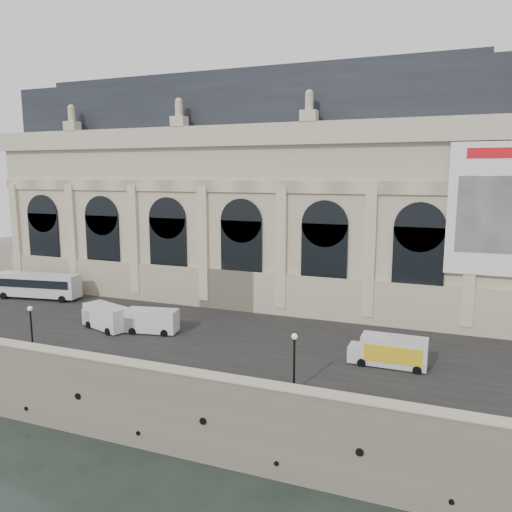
% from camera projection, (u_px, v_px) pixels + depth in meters
% --- Properties ---
extents(ground, '(260.00, 260.00, 0.00)m').
position_uv_depth(ground, '(182.00, 459.00, 39.73)').
color(ground, black).
rests_on(ground, ground).
extents(quay, '(160.00, 70.00, 6.00)m').
position_uv_depth(quay, '(303.00, 311.00, 71.43)').
color(quay, gray).
rests_on(quay, ground).
extents(street, '(160.00, 24.00, 0.06)m').
position_uv_depth(street, '(248.00, 334.00, 51.62)').
color(street, '#2D2D2D').
rests_on(street, quay).
extents(parapet, '(160.00, 1.40, 1.21)m').
position_uv_depth(parapet, '(183.00, 377.00, 39.20)').
color(parapet, gray).
rests_on(parapet, quay).
extents(museum, '(69.00, 18.70, 29.10)m').
position_uv_depth(museum, '(254.00, 194.00, 67.05)').
color(museum, beige).
rests_on(museum, quay).
extents(bus_left, '(11.84, 4.14, 3.42)m').
position_uv_depth(bus_left, '(37.00, 285.00, 65.97)').
color(bus_left, silver).
rests_on(bus_left, quay).
extents(van_b, '(5.92, 3.14, 2.50)m').
position_uv_depth(van_b, '(148.00, 321.00, 51.99)').
color(van_b, silver).
rests_on(van_b, quay).
extents(van_c, '(6.29, 4.00, 2.62)m').
position_uv_depth(van_c, '(105.00, 317.00, 53.30)').
color(van_c, silver).
rests_on(van_c, quay).
extents(box_truck, '(6.60, 2.37, 2.66)m').
position_uv_depth(box_truck, '(389.00, 351.00, 42.87)').
color(box_truck, silver).
rests_on(box_truck, quay).
extents(lamp_left, '(0.46, 0.46, 4.49)m').
position_uv_depth(lamp_left, '(32.00, 330.00, 45.88)').
color(lamp_left, black).
rests_on(lamp_left, quay).
extents(lamp_right, '(0.47, 0.47, 4.66)m').
position_uv_depth(lamp_right, '(294.00, 363.00, 37.56)').
color(lamp_right, black).
rests_on(lamp_right, quay).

